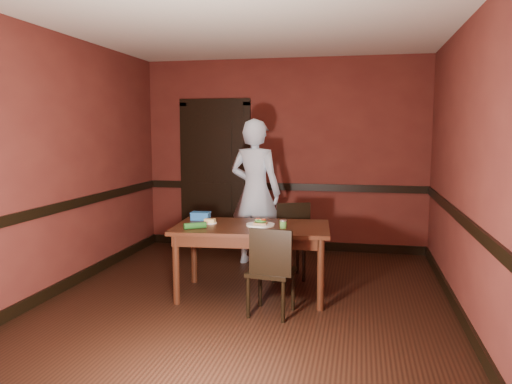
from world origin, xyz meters
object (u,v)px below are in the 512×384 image
at_px(dining_table, 252,261).
at_px(person, 255,192).
at_px(chair_near, 271,270).
at_px(chair_far, 286,242).
at_px(food_tub, 201,216).
at_px(cheese_saucer, 210,222).
at_px(sauce_jar, 283,224).
at_px(sandwich_plate, 260,224).

relative_size(dining_table, person, 0.85).
xyz_separation_m(dining_table, chair_near, (0.29, -0.49, 0.05)).
relative_size(chair_far, person, 0.47).
bearing_deg(food_tub, person, 66.37).
height_order(chair_far, chair_near, chair_far).
distance_m(chair_near, cheese_saucer, 0.97).
xyz_separation_m(dining_table, chair_far, (0.26, 0.67, 0.06)).
height_order(chair_far, person, person).
bearing_deg(chair_near, dining_table, -51.93).
height_order(chair_near, person, person).
relative_size(dining_table, food_tub, 7.47).
bearing_deg(person, dining_table, 113.64).
distance_m(person, sauce_jar, 1.43).
bearing_deg(cheese_saucer, person, 78.96).
relative_size(dining_table, sandwich_plate, 5.42).
height_order(dining_table, chair_near, chair_near).
distance_m(chair_near, sandwich_plate, 0.63).
bearing_deg(food_tub, dining_table, -21.26).
xyz_separation_m(chair_far, food_tub, (-0.87, -0.46, 0.35)).
bearing_deg(person, sauce_jar, 126.42).
distance_m(cheese_saucer, food_tub, 0.24).
height_order(sauce_jar, cheese_saucer, sauce_jar).
bearing_deg(cheese_saucer, food_tub, 132.31).
relative_size(person, sauce_jar, 21.85).
relative_size(chair_near, sauce_jar, 9.92).
bearing_deg(chair_near, chair_far, -80.89).
height_order(sandwich_plate, food_tub, food_tub).
distance_m(chair_far, chair_near, 1.16).
relative_size(person, food_tub, 8.80).
xyz_separation_m(chair_far, sauce_jar, (0.08, -0.75, 0.35)).
height_order(sandwich_plate, sauce_jar, sauce_jar).
xyz_separation_m(dining_table, cheese_saucer, (-0.46, 0.03, 0.38)).
bearing_deg(food_tub, sauce_jar, -19.43).
distance_m(chair_near, food_tub, 1.20).
height_order(chair_far, cheese_saucer, chair_far).
distance_m(person, food_tub, 1.10).
distance_m(dining_table, cheese_saucer, 0.60).
xyz_separation_m(chair_near, cheese_saucer, (-0.74, 0.52, 0.33)).
bearing_deg(cheese_saucer, sauce_jar, -8.10).
bearing_deg(dining_table, sandwich_plate, -0.86).
bearing_deg(sauce_jar, sandwich_plate, 160.96).
height_order(dining_table, sauce_jar, sauce_jar).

